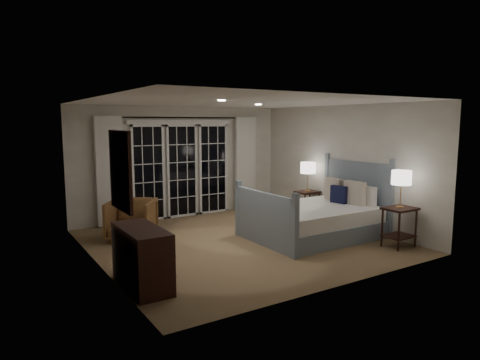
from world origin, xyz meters
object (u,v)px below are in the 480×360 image
lamp_left (401,178)px  lamp_right (308,168)px  bed (316,219)px  dresser (142,257)px  armchair (132,220)px  nightstand_left (399,221)px  nightstand_right (307,201)px

lamp_left → lamp_right: 2.48m
bed → dresser: (-3.64, -0.68, 0.06)m
lamp_left → armchair: 4.84m
bed → lamp_left: (0.73, -1.30, 0.87)m
lamp_right → dresser: (-4.46, -1.86, -0.75)m
armchair → nightstand_left: bearing=-3.1°
lamp_left → lamp_right: lamp_left is taller
bed → lamp_right: (0.82, 1.18, 0.81)m
armchair → dresser: size_ratio=0.73×
bed → dresser: size_ratio=2.09×
bed → armchair: size_ratio=2.86×
lamp_left → dresser: size_ratio=0.57×
armchair → dresser: (-0.62, -2.31, 0.02)m
nightstand_left → dresser: (-4.38, 0.62, -0.06)m
nightstand_right → armchair: 3.87m
nightstand_right → bed: bearing=-124.6°
nightstand_left → lamp_right: 2.57m
bed → nightstand_right: bed is taller
bed → nightstand_left: bearing=-60.5°
bed → nightstand_left: 1.49m
lamp_right → dresser: 4.89m
lamp_right → armchair: 3.95m
bed → nightstand_left: size_ratio=3.37×
bed → lamp_right: bearing=55.4°
nightstand_right → dresser: 4.83m
lamp_left → dresser: bearing=172.0°
nightstand_right → lamp_right: 0.73m
lamp_left → lamp_right: bearing=88.1°
bed → dresser: bed is taller
armchair → bed: bearing=6.5°
nightstand_left → nightstand_right: bearing=88.1°
nightstand_right → armchair: bearing=173.3°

